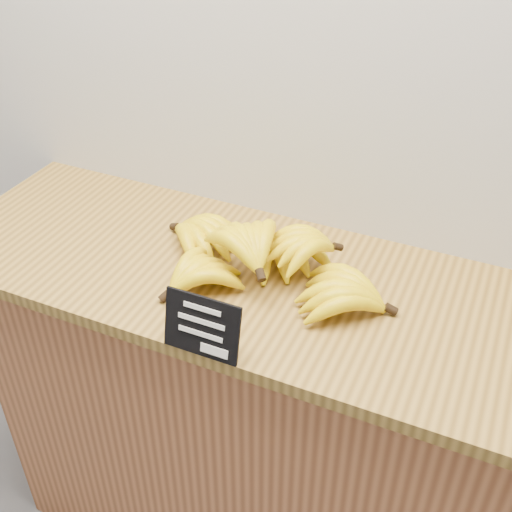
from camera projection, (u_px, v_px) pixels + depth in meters
name	position (u px, v px, depth m)	size (l,w,h in m)	color
counter	(264.00, 423.00, 1.68)	(1.30, 0.50, 0.90)	#A35F34
counter_top	(265.00, 283.00, 1.41)	(1.55, 0.54, 0.03)	olive
chalkboard_sign	(202.00, 327.00, 1.18)	(0.15, 0.01, 0.12)	black
banana_pile	(262.00, 257.00, 1.37)	(0.56, 0.35, 0.12)	yellow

